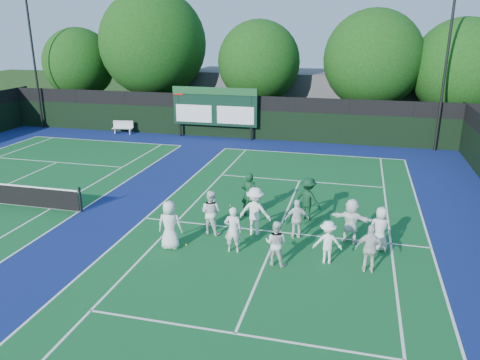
# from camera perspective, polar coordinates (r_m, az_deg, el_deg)

# --- Properties ---
(ground) EXTENTS (120.00, 120.00, 0.00)m
(ground) POSITION_cam_1_polar(r_m,az_deg,el_deg) (17.07, 4.07, -7.73)
(ground) COLOR #19350E
(ground) RESTS_ON ground
(court_apron) EXTENTS (34.00, 32.00, 0.01)m
(court_apron) POSITION_cam_1_polar(r_m,az_deg,el_deg) (19.74, -12.82, -4.44)
(court_apron) COLOR navy
(court_apron) RESTS_ON ground
(near_court) EXTENTS (11.05, 23.85, 0.01)m
(near_court) POSITION_cam_1_polar(r_m,az_deg,el_deg) (17.96, 4.65, -6.34)
(near_court) COLOR #115324
(near_court) RESTS_ON ground
(back_fence) EXTENTS (34.00, 0.08, 3.00)m
(back_fence) POSITION_cam_1_polar(r_m,az_deg,el_deg) (32.87, -1.20, 7.49)
(back_fence) COLOR black
(back_fence) RESTS_ON ground
(scoreboard) EXTENTS (6.00, 0.21, 3.55)m
(scoreboard) POSITION_cam_1_polar(r_m,az_deg,el_deg) (32.62, -3.14, 8.87)
(scoreboard) COLOR black
(scoreboard) RESTS_ON ground
(clubhouse) EXTENTS (18.00, 6.00, 4.00)m
(clubhouse) POSITION_cam_1_polar(r_m,az_deg,el_deg) (39.78, 7.58, 10.14)
(clubhouse) COLOR #525256
(clubhouse) RESTS_ON ground
(light_pole_left) EXTENTS (1.20, 0.30, 10.12)m
(light_pole_left) POSITION_cam_1_polar(r_m,az_deg,el_deg) (38.85, -24.05, 14.98)
(light_pole_left) COLOR black
(light_pole_left) RESTS_ON ground
(light_pole_right) EXTENTS (1.20, 0.30, 10.12)m
(light_pole_right) POSITION_cam_1_polar(r_m,az_deg,el_deg) (31.25, 24.06, 14.57)
(light_pole_right) COLOR black
(light_pole_right) RESTS_ON ground
(bench) EXTENTS (1.53, 0.63, 0.94)m
(bench) POSITION_cam_1_polar(r_m,az_deg,el_deg) (35.40, -14.08, 6.32)
(bench) COLOR silver
(bench) RESTS_ON ground
(tree_a) EXTENTS (5.67, 5.67, 7.46)m
(tree_a) POSITION_cam_1_polar(r_m,az_deg,el_deg) (41.31, -18.80, 13.11)
(tree_a) COLOR black
(tree_a) RESTS_ON ground
(tree_b) EXTENTS (8.16, 8.16, 10.30)m
(tree_b) POSITION_cam_1_polar(r_m,az_deg,el_deg) (38.07, -10.27, 15.72)
(tree_b) COLOR black
(tree_b) RESTS_ON ground
(tree_c) EXTENTS (6.05, 6.05, 8.02)m
(tree_c) POSITION_cam_1_polar(r_m,az_deg,el_deg) (35.55, 2.60, 13.94)
(tree_c) COLOR black
(tree_c) RESTS_ON ground
(tree_d) EXTENTS (6.84, 6.84, 8.72)m
(tree_d) POSITION_cam_1_polar(r_m,az_deg,el_deg) (34.81, 16.15, 13.65)
(tree_d) COLOR black
(tree_d) RESTS_ON ground
(tree_e) EXTENTS (6.57, 6.57, 8.12)m
(tree_e) POSITION_cam_1_polar(r_m,az_deg,el_deg) (35.45, 25.56, 11.95)
(tree_e) COLOR black
(tree_e) RESTS_ON ground
(tennis_ball_0) EXTENTS (0.07, 0.07, 0.07)m
(tennis_ball_0) POSITION_cam_1_polar(r_m,az_deg,el_deg) (16.96, -6.55, -7.85)
(tennis_ball_0) COLOR gold
(tennis_ball_0) RESTS_ON ground
(tennis_ball_1) EXTENTS (0.07, 0.07, 0.07)m
(tennis_ball_1) POSITION_cam_1_polar(r_m,az_deg,el_deg) (19.36, 7.87, -4.51)
(tennis_ball_1) COLOR gold
(tennis_ball_1) RESTS_ON ground
(tennis_ball_3) EXTENTS (0.07, 0.07, 0.07)m
(tennis_ball_3) POSITION_cam_1_polar(r_m,az_deg,el_deg) (20.40, -1.16, -3.13)
(tennis_ball_3) COLOR gold
(tennis_ball_3) RESTS_ON ground
(tennis_ball_4) EXTENTS (0.07, 0.07, 0.07)m
(tennis_ball_4) POSITION_cam_1_polar(r_m,az_deg,el_deg) (19.65, 5.63, -4.07)
(tennis_ball_4) COLOR gold
(tennis_ball_4) RESTS_ON ground
(tennis_ball_5) EXTENTS (0.07, 0.07, 0.07)m
(tennis_ball_5) POSITION_cam_1_polar(r_m,az_deg,el_deg) (16.20, 10.20, -9.35)
(tennis_ball_5) COLOR gold
(tennis_ball_5) RESTS_ON ground
(player_front_0) EXTENTS (0.91, 0.65, 1.76)m
(player_front_0) POSITION_cam_1_polar(r_m,az_deg,el_deg) (16.52, -8.55, -5.44)
(player_front_0) COLOR white
(player_front_0) RESTS_ON ground
(player_front_1) EXTENTS (0.65, 0.47, 1.66)m
(player_front_1) POSITION_cam_1_polar(r_m,az_deg,el_deg) (16.09, -0.85, -6.08)
(player_front_1) COLOR white
(player_front_1) RESTS_ON ground
(player_front_2) EXTENTS (0.83, 0.69, 1.53)m
(player_front_2) POSITION_cam_1_polar(r_m,az_deg,el_deg) (15.34, 4.40, -7.68)
(player_front_2) COLOR silver
(player_front_2) RESTS_ON ground
(player_front_3) EXTENTS (1.02, 0.67, 1.47)m
(player_front_3) POSITION_cam_1_polar(r_m,az_deg,el_deg) (15.69, 10.64, -7.45)
(player_front_3) COLOR white
(player_front_3) RESTS_ON ground
(player_front_4) EXTENTS (0.95, 0.42, 1.60)m
(player_front_4) POSITION_cam_1_polar(r_m,az_deg,el_deg) (15.40, 15.60, -8.08)
(player_front_4) COLOR silver
(player_front_4) RESTS_ON ground
(player_back_0) EXTENTS (0.94, 0.80, 1.70)m
(player_back_0) POSITION_cam_1_polar(r_m,az_deg,el_deg) (17.54, -3.58, -3.94)
(player_back_0) COLOR white
(player_back_0) RESTS_ON ground
(player_back_1) EXTENTS (1.22, 0.74, 1.84)m
(player_back_1) POSITION_cam_1_polar(r_m,az_deg,el_deg) (17.41, 1.84, -3.83)
(player_back_1) COLOR white
(player_back_1) RESTS_ON ground
(player_back_2) EXTENTS (0.95, 0.60, 1.50)m
(player_back_2) POSITION_cam_1_polar(r_m,az_deg,el_deg) (17.28, 6.95, -4.75)
(player_back_2) COLOR white
(player_back_2) RESTS_ON ground
(player_back_3) EXTENTS (1.60, 0.76, 1.65)m
(player_back_3) POSITION_cam_1_polar(r_m,az_deg,el_deg) (17.29, 13.39, -4.84)
(player_back_3) COLOR white
(player_back_3) RESTS_ON ground
(player_back_4) EXTENTS (0.78, 0.51, 1.58)m
(player_back_4) POSITION_cam_1_polar(r_m,az_deg,el_deg) (16.98, 16.73, -5.70)
(player_back_4) COLOR silver
(player_back_4) RESTS_ON ground
(coach_left) EXTENTS (0.68, 0.45, 1.85)m
(coach_left) POSITION_cam_1_polar(r_m,az_deg,el_deg) (19.08, 1.12, -1.80)
(coach_left) COLOR #103B1F
(coach_left) RESTS_ON ground
(coach_right) EXTENTS (1.32, 1.07, 1.78)m
(coach_right) POSITION_cam_1_polar(r_m,az_deg,el_deg) (18.91, 8.27, -2.30)
(coach_right) COLOR #0E351D
(coach_right) RESTS_ON ground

